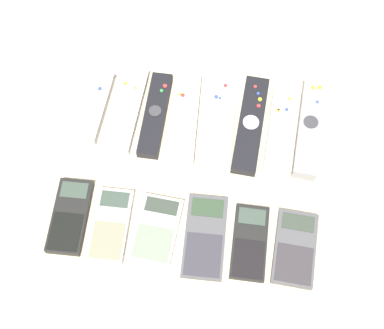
{
  "coord_description": "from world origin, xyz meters",
  "views": [
    {
      "loc": [
        0.06,
        -0.41,
        0.93
      ],
      "look_at": [
        0.0,
        0.03,
        0.01
      ],
      "focal_mm": 50.0,
      "sensor_mm": 36.0,
      "label": 1
    }
  ],
  "objects": [
    {
      "name": "calculator_3",
      "position": [
        0.04,
        -0.11,
        0.01
      ],
      "size": [
        0.08,
        0.16,
        0.01
      ],
      "rotation": [
        0.0,
        0.0,
        0.03
      ],
      "color": "#4C4C51",
      "rests_on": "ground_plane"
    },
    {
      "name": "ground_plane",
      "position": [
        0.0,
        0.0,
        0.0
      ],
      "size": [
        3.0,
        3.0,
        0.0
      ],
      "primitive_type": "plane",
      "color": "beige"
    },
    {
      "name": "calculator_4",
      "position": [
        0.12,
        -0.11,
        0.01
      ],
      "size": [
        0.06,
        0.14,
        0.01
      ],
      "rotation": [
        0.0,
        0.0,
        0.0
      ],
      "color": "black",
      "rests_on": "ground_plane"
    },
    {
      "name": "remote_7",
      "position": [
        0.22,
        0.14,
        0.01
      ],
      "size": [
        0.06,
        0.22,
        0.03
      ],
      "rotation": [
        0.0,
        0.0,
        -0.06
      ],
      "color": "gray",
      "rests_on": "ground_plane"
    },
    {
      "name": "remote_3",
      "position": [
        -0.03,
        0.13,
        0.01
      ],
      "size": [
        0.06,
        0.2,
        0.03
      ],
      "rotation": [
        0.0,
        0.0,
        0.05
      ],
      "color": "silver",
      "rests_on": "ground_plane"
    },
    {
      "name": "calculator_1",
      "position": [
        -0.13,
        -0.11,
        0.01
      ],
      "size": [
        0.07,
        0.14,
        0.02
      ],
      "rotation": [
        0.0,
        0.0,
        0.02
      ],
      "color": "#B2B2B7",
      "rests_on": "ground_plane"
    },
    {
      "name": "remote_5",
      "position": [
        0.1,
        0.13,
        0.01
      ],
      "size": [
        0.06,
        0.22,
        0.02
      ],
      "rotation": [
        0.0,
        0.0,
        -0.05
      ],
      "color": "black",
      "rests_on": "ground_plane"
    },
    {
      "name": "calculator_2",
      "position": [
        -0.05,
        -0.1,
        0.01
      ],
      "size": [
        0.08,
        0.13,
        0.02
      ],
      "rotation": [
        0.0,
        0.0,
        -0.07
      ],
      "color": "#B2B2B7",
      "rests_on": "ground_plane"
    },
    {
      "name": "calculator_0",
      "position": [
        -0.21,
        -0.1,
        0.01
      ],
      "size": [
        0.07,
        0.14,
        0.02
      ],
      "rotation": [
        0.0,
        0.0,
        0.03
      ],
      "color": "black",
      "rests_on": "ground_plane"
    },
    {
      "name": "remote_2",
      "position": [
        -0.09,
        0.13,
        0.01
      ],
      "size": [
        0.04,
        0.19,
        0.02
      ],
      "rotation": [
        0.0,
        0.0,
        -0.01
      ],
      "color": "black",
      "rests_on": "ground_plane"
    },
    {
      "name": "remote_4",
      "position": [
        0.04,
        0.14,
        0.01
      ],
      "size": [
        0.07,
        0.21,
        0.03
      ],
      "rotation": [
        0.0,
        0.0,
        0.05
      ],
      "color": "silver",
      "rests_on": "ground_plane"
    },
    {
      "name": "remote_6",
      "position": [
        0.16,
        0.13,
        0.01
      ],
      "size": [
        0.05,
        0.2,
        0.03
      ],
      "rotation": [
        0.0,
        0.0,
        -0.04
      ],
      "color": "white",
      "rests_on": "ground_plane"
    },
    {
      "name": "remote_0",
      "position": [
        -0.21,
        0.13,
        0.01
      ],
      "size": [
        0.06,
        0.16,
        0.02
      ],
      "rotation": [
        0.0,
        0.0,
        -0.05
      ],
      "color": "#B7B7BC",
      "rests_on": "ground_plane"
    },
    {
      "name": "calculator_5",
      "position": [
        0.2,
        -0.11,
        0.01
      ],
      "size": [
        0.08,
        0.14,
        0.02
      ],
      "rotation": [
        0.0,
        0.0,
        -0.05
      ],
      "color": "#4C4C51",
      "rests_on": "ground_plane"
    },
    {
      "name": "remote_1",
      "position": [
        -0.15,
        0.14,
        0.01
      ],
      "size": [
        0.06,
        0.19,
        0.02
      ],
      "rotation": [
        0.0,
        0.0,
        -0.04
      ],
      "color": "#B7B7BC",
      "rests_on": "ground_plane"
    }
  ]
}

